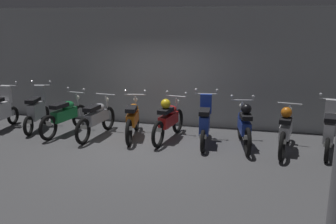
% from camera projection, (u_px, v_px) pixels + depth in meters
% --- Properties ---
extents(ground_plane, '(80.00, 80.00, 0.00)m').
position_uv_depth(ground_plane, '(141.00, 149.00, 8.73)').
color(ground_plane, '#4C4C4F').
extents(back_wall, '(16.39, 0.30, 3.29)m').
position_uv_depth(back_wall, '(166.00, 67.00, 10.60)').
color(back_wall, '#9EA0A3').
rests_on(back_wall, ground).
extents(motorbike_slot_0, '(0.59, 1.68, 1.29)m').
position_uv_depth(motorbike_slot_0, '(0.00, 110.00, 10.13)').
color(motorbike_slot_0, black).
rests_on(motorbike_slot_0, ground).
extents(motorbike_slot_1, '(0.58, 1.67, 1.29)m').
position_uv_depth(motorbike_slot_1, '(37.00, 110.00, 10.21)').
color(motorbike_slot_1, black).
rests_on(motorbike_slot_1, ground).
extents(motorbike_slot_2, '(0.58, 1.94, 1.15)m').
position_uv_depth(motorbike_slot_2, '(65.00, 115.00, 9.84)').
color(motorbike_slot_2, black).
rests_on(motorbike_slot_2, ground).
extents(motorbike_slot_3, '(0.56, 1.95, 1.03)m').
position_uv_depth(motorbike_slot_3, '(97.00, 118.00, 9.56)').
color(motorbike_slot_3, black).
rests_on(motorbike_slot_3, ground).
extents(motorbike_slot_4, '(0.62, 1.93, 1.15)m').
position_uv_depth(motorbike_slot_4, '(133.00, 119.00, 9.50)').
color(motorbike_slot_4, black).
rests_on(motorbike_slot_4, ground).
extents(motorbike_slot_5, '(0.58, 1.94, 1.15)m').
position_uv_depth(motorbike_slot_5, '(169.00, 119.00, 9.30)').
color(motorbike_slot_5, black).
rests_on(motorbike_slot_5, ground).
extents(motorbike_slot_6, '(0.59, 1.68, 1.29)m').
position_uv_depth(motorbike_slot_6, '(205.00, 123.00, 8.96)').
color(motorbike_slot_6, black).
rests_on(motorbike_slot_6, ground).
extents(motorbike_slot_7, '(0.60, 1.94, 1.15)m').
position_uv_depth(motorbike_slot_7, '(244.00, 125.00, 8.78)').
color(motorbike_slot_7, black).
rests_on(motorbike_slot_7, ground).
extents(motorbike_slot_8, '(0.56, 1.94, 1.08)m').
position_uv_depth(motorbike_slot_8, '(286.00, 129.00, 8.45)').
color(motorbike_slot_8, black).
rests_on(motorbike_slot_8, ground).
extents(motorbike_slot_9, '(0.58, 1.67, 1.29)m').
position_uv_depth(motorbike_slot_9, '(329.00, 130.00, 8.35)').
color(motorbike_slot_9, black).
rests_on(motorbike_slot_9, ground).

